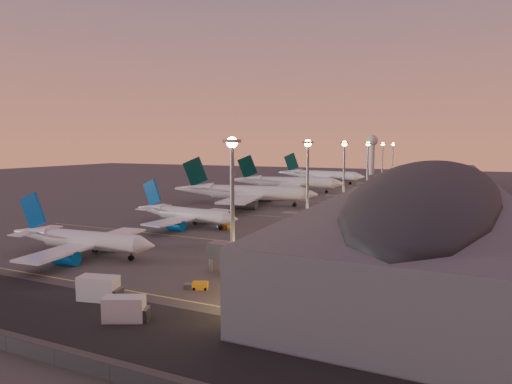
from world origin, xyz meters
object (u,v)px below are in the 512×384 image
(airliner_wide_near, at_px, (244,193))
(baggage_tug_c, at_px, (224,227))
(baggage_tug_a, at_px, (197,286))
(baggage_tug_b, at_px, (239,272))
(airliner_wide_far, at_px, (320,175))
(baggage_tug_d, at_px, (246,249))
(catering_truck_b, at_px, (127,310))
(airliner_wide_mid, at_px, (286,183))
(radar_tower, at_px, (372,148))
(catering_truck_a, at_px, (101,289))
(airliner_narrow_north, at_px, (185,214))
(airliner_narrow_south, at_px, (80,240))

(airliner_wide_near, xyz_separation_m, baggage_tug_c, (16.62, -47.51, -4.50))
(baggage_tug_a, bearing_deg, airliner_wide_near, 88.88)
(baggage_tug_a, distance_m, baggage_tug_b, 10.76)
(airliner_wide_far, xyz_separation_m, baggage_tug_d, (33.82, -182.24, -4.42))
(airliner_wide_far, relative_size, catering_truck_b, 9.10)
(baggage_tug_d, bearing_deg, catering_truck_b, -105.81)
(airliner_wide_mid, xyz_separation_m, radar_tower, (19.49, 150.89, 16.89))
(airliner_wide_near, relative_size, catering_truck_b, 9.25)
(airliner_wide_near, relative_size, airliner_wide_mid, 1.02)
(baggage_tug_c, xyz_separation_m, baggage_tug_d, (17.62, -22.10, 0.00))
(catering_truck_a, height_order, catering_truck_b, catering_truck_a)
(airliner_wide_near, height_order, baggage_tug_a, airliner_wide_near)
(baggage_tug_c, distance_m, catering_truck_a, 60.66)
(catering_truck_b, xyz_separation_m, baggage_tug_d, (-1.74, 42.36, -1.07))
(baggage_tug_d, bearing_deg, airliner_wide_far, 82.36)
(baggage_tug_a, xyz_separation_m, catering_truck_a, (-11.14, -10.88, 1.27))
(airliner_wide_near, distance_m, airliner_wide_mid, 52.12)
(catering_truck_a, xyz_separation_m, baggage_tug_d, (7.54, 37.70, -1.25))
(baggage_tug_a, bearing_deg, airliner_wide_far, 77.60)
(catering_truck_b, bearing_deg, catering_truck_a, 128.58)
(baggage_tug_b, height_order, catering_truck_a, catering_truck_a)
(catering_truck_b, bearing_deg, baggage_tug_b, 54.84)
(radar_tower, xyz_separation_m, catering_truck_a, (7.71, -310.31, -20.06))
(airliner_narrow_north, height_order, radar_tower, radar_tower)
(airliner_narrow_south, height_order, catering_truck_a, airliner_narrow_south)
(airliner_narrow_south, distance_m, catering_truck_a, 31.47)
(baggage_tug_b, bearing_deg, airliner_narrow_north, 122.51)
(baggage_tug_c, relative_size, baggage_tug_d, 0.99)
(baggage_tug_c, distance_m, catering_truck_b, 67.31)
(airliner_wide_near, relative_size, radar_tower, 1.89)
(baggage_tug_a, distance_m, baggage_tug_c, 53.32)
(airliner_narrow_south, bearing_deg, catering_truck_a, -42.85)
(airliner_wide_mid, relative_size, baggage_tug_c, 13.86)
(baggage_tug_a, bearing_deg, baggage_tug_d, 75.10)
(airliner_wide_mid, relative_size, baggage_tug_d, 13.68)
(radar_tower, bearing_deg, airliner_wide_far, -101.62)
(airliner_wide_mid, distance_m, baggage_tug_c, 101.18)
(baggage_tug_a, bearing_deg, catering_truck_a, -158.20)
(airliner_wide_far, bearing_deg, baggage_tug_a, -70.49)
(airliner_wide_far, distance_m, baggage_tug_b, 202.79)
(airliner_narrow_south, xyz_separation_m, radar_tower, (16.97, 290.86, 18.32))
(airliner_wide_mid, distance_m, catering_truck_a, 161.76)
(baggage_tug_c, height_order, baggage_tug_d, baggage_tug_d)
(airliner_wide_near, height_order, baggage_tug_d, airliner_wide_near)
(airliner_wide_far, height_order, catering_truck_b, airliner_wide_far)
(airliner_narrow_north, bearing_deg, airliner_wide_near, 100.67)
(airliner_wide_mid, relative_size, catering_truck_b, 9.10)
(airliner_narrow_south, relative_size, airliner_wide_far, 0.64)
(airliner_narrow_north, relative_size, catering_truck_b, 5.82)
(airliner_wide_far, bearing_deg, baggage_tug_d, -70.12)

